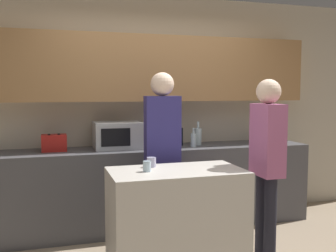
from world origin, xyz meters
TOP-DOWN VIEW (x-y plane):
  - back_wall at (0.00, 1.66)m, footprint 6.40×0.40m
  - back_counter at (0.00, 1.39)m, footprint 3.60×0.62m
  - kitchen_island at (-0.15, 0.20)m, footprint 1.13×0.63m
  - microwave at (-0.45, 1.42)m, footprint 0.52×0.39m
  - toaster at (-1.13, 1.43)m, footprint 0.26×0.16m
  - potted_plant at (1.46, 1.43)m, footprint 0.14×0.14m
  - bottle_0 at (0.29, 1.47)m, footprint 0.09×0.09m
  - bottle_1 at (0.41, 1.30)m, footprint 0.06×0.06m
  - bottle_2 at (0.51, 1.43)m, footprint 0.08×0.08m
  - cup_0 at (-0.33, 0.38)m, footprint 0.08×0.08m
  - cup_1 at (-0.41, 0.20)m, footprint 0.07×0.07m
  - person_left at (-0.12, 0.77)m, footprint 0.35×0.23m
  - person_center at (0.69, 0.17)m, footprint 0.22×0.35m

SIDE VIEW (x-z plane):
  - kitchen_island at x=-0.15m, z-range 0.00..0.90m
  - back_counter at x=0.00m, z-range 0.00..0.92m
  - cup_0 at x=-0.33m, z-range 0.90..0.99m
  - cup_1 at x=-0.41m, z-range 0.90..0.99m
  - person_center at x=0.69m, z-range 0.16..1.83m
  - bottle_1 at x=0.41m, z-range 0.90..1.12m
  - toaster at x=-1.13m, z-range 0.92..1.11m
  - bottle_2 at x=0.51m, z-range 0.89..1.17m
  - bottle_0 at x=0.29m, z-range 0.89..1.18m
  - person_left at x=-0.12m, z-range 0.18..1.92m
  - microwave at x=-0.45m, z-range 0.92..1.22m
  - potted_plant at x=1.46m, z-range 0.92..1.32m
  - back_wall at x=0.00m, z-range 0.19..2.89m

